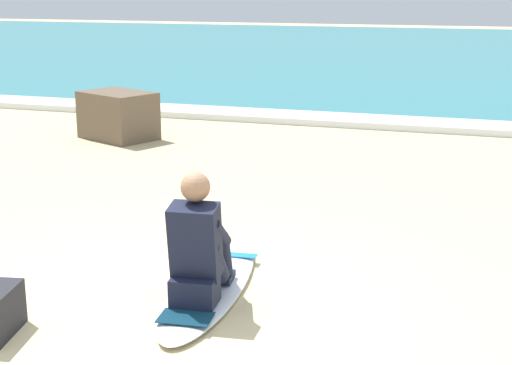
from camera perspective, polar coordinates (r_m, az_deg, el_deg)
ground_plane at (r=5.46m, az=-5.95°, el=-10.00°), size 80.00×80.00×0.00m
sea at (r=26.30m, az=13.65°, el=9.48°), size 80.00×28.00×0.10m
breaking_foam at (r=12.79m, az=8.51°, el=4.57°), size 80.00×0.90×0.11m
surfboard_main at (r=5.87m, az=-3.42°, el=-7.74°), size 0.75×2.16×0.08m
surfer_seated at (r=5.44m, az=-4.36°, el=-5.08°), size 0.42×0.73×0.95m
shoreline_rock at (r=11.63m, az=-10.37°, el=5.00°), size 1.30×1.12×0.71m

